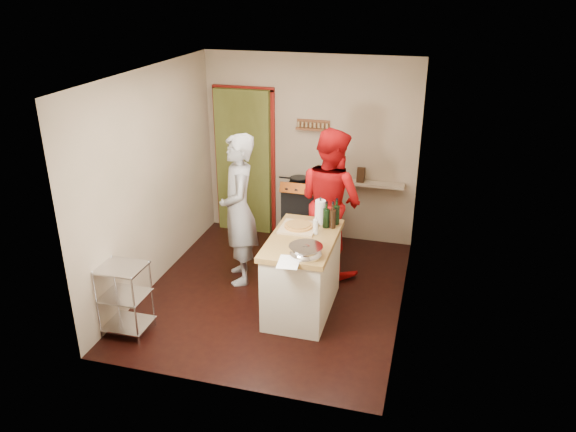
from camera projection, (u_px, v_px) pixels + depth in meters
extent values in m
plane|color=black|center=(275.00, 292.00, 6.79)|extent=(3.50, 3.50, 0.00)
cube|color=tan|center=(310.00, 149.00, 7.83)|extent=(3.00, 0.04, 2.60)
cube|color=#565B23|center=(247.00, 160.00, 8.21)|extent=(0.80, 0.40, 2.10)
cube|color=maroon|center=(218.00, 159.00, 8.25)|extent=(0.06, 0.06, 2.10)
cube|color=maroon|center=(273.00, 163.00, 8.04)|extent=(0.06, 0.06, 2.10)
cube|color=maroon|center=(243.00, 88.00, 7.73)|extent=(0.90, 0.06, 0.06)
cube|color=brown|center=(313.00, 129.00, 7.66)|extent=(0.46, 0.09, 0.03)
cube|color=brown|center=(313.00, 124.00, 7.67)|extent=(0.46, 0.02, 0.12)
cube|color=olive|center=(313.00, 125.00, 7.64)|extent=(0.42, 0.04, 0.07)
cube|color=tan|center=(375.00, 184.00, 7.67)|extent=(0.80, 0.18, 0.04)
cube|color=black|center=(361.00, 175.00, 7.67)|extent=(0.10, 0.14, 0.22)
cube|color=tan|center=(152.00, 180.00, 6.65)|extent=(0.04, 3.50, 2.60)
cube|color=tan|center=(410.00, 205.00, 5.92)|extent=(0.04, 3.50, 2.60)
cube|color=white|center=(272.00, 72.00, 5.77)|extent=(3.00, 3.50, 0.02)
cube|color=black|center=(307.00, 217.00, 7.89)|extent=(0.60, 0.55, 0.80)
cube|color=black|center=(307.00, 188.00, 7.72)|extent=(0.60, 0.55, 0.06)
cube|color=#974615|center=(302.00, 189.00, 7.44)|extent=(0.60, 0.15, 0.17)
cylinder|color=black|center=(299.00, 179.00, 7.85)|extent=(0.26, 0.26, 0.05)
cylinder|color=silver|center=(97.00, 305.00, 5.78)|extent=(0.02, 0.02, 0.80)
cylinder|color=silver|center=(135.00, 311.00, 5.67)|extent=(0.02, 0.02, 0.80)
cylinder|color=silver|center=(115.00, 288.00, 6.10)|extent=(0.02, 0.02, 0.80)
cylinder|color=silver|center=(152.00, 294.00, 5.99)|extent=(0.02, 0.02, 0.80)
cube|color=silver|center=(128.00, 323.00, 6.00)|extent=(0.48, 0.40, 0.02)
cube|color=silver|center=(124.00, 295.00, 5.86)|extent=(0.48, 0.40, 0.02)
cube|color=silver|center=(121.00, 267.00, 5.74)|extent=(0.48, 0.40, 0.02)
cube|color=beige|center=(302.00, 276.00, 6.29)|extent=(0.65, 1.14, 0.85)
cube|color=olive|center=(303.00, 240.00, 6.11)|extent=(0.71, 1.20, 0.06)
cube|color=tan|center=(299.00, 228.00, 6.30)|extent=(0.40, 0.40, 0.02)
cylinder|color=gold|center=(299.00, 226.00, 6.29)|extent=(0.32, 0.32, 0.02)
ellipsoid|color=silver|center=(306.00, 251.00, 5.68)|extent=(0.35, 0.35, 0.11)
cylinder|color=white|center=(320.00, 212.00, 6.40)|extent=(0.12, 0.12, 0.28)
cylinder|color=silver|center=(316.00, 227.00, 6.15)|extent=(0.06, 0.06, 0.17)
cube|color=white|center=(289.00, 262.00, 5.57)|extent=(0.24, 0.32, 0.00)
cylinder|color=black|center=(336.00, 211.00, 6.37)|extent=(0.08, 0.08, 0.31)
cylinder|color=black|center=(333.00, 215.00, 6.28)|extent=(0.08, 0.08, 0.31)
cylinder|color=black|center=(326.00, 215.00, 6.29)|extent=(0.08, 0.08, 0.31)
imported|color=#B2B2B7|center=(239.00, 210.00, 6.74)|extent=(0.69, 0.81, 1.87)
imported|color=#B70C0E|center=(331.00, 201.00, 7.00)|extent=(1.15, 1.09, 1.87)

